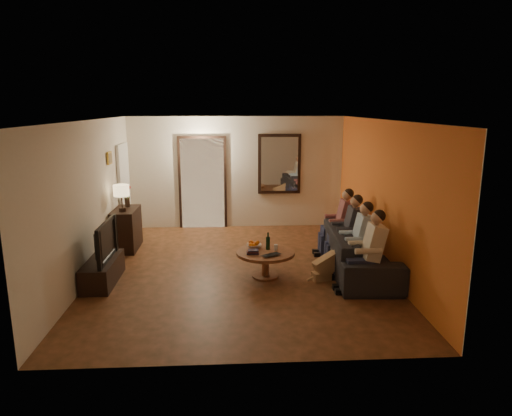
{
  "coord_description": "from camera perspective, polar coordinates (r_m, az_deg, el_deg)",
  "views": [
    {
      "loc": [
        -0.15,
        -7.61,
        2.83
      ],
      "look_at": [
        0.3,
        0.3,
        1.05
      ],
      "focal_mm": 32.0,
      "sensor_mm": 36.0,
      "label": 1
    }
  ],
  "objects": [
    {
      "name": "laptop",
      "position": [
        7.4,
        2.13,
        -6.01
      ],
      "size": [
        0.39,
        0.35,
        0.03
      ],
      "primitive_type": "imported",
      "rotation": [
        0.0,
        0.0,
        0.55
      ],
      "color": "black",
      "rests_on": "coffee_table"
    },
    {
      "name": "table_lamp",
      "position": [
        9.17,
        -16.44,
        1.21
      ],
      "size": [
        0.3,
        0.3,
        0.54
      ],
      "primitive_type": null,
      "color": "beige",
      "rests_on": "dresser"
    },
    {
      "name": "kitchen_doorway",
      "position": [
        10.76,
        -6.68,
        3.05
      ],
      "size": [
        1.0,
        0.06,
        2.1
      ],
      "primitive_type": "cube",
      "color": "#FFE0A5",
      "rests_on": "floor"
    },
    {
      "name": "ceiling",
      "position": [
        7.62,
        -2.16,
        10.92
      ],
      "size": [
        5.0,
        6.0,
        0.01
      ],
      "primitive_type": "cube",
      "color": "white",
      "rests_on": "back_wall"
    },
    {
      "name": "sofa",
      "position": [
        8.16,
        12.72,
        -5.26
      ],
      "size": [
        2.54,
        1.12,
        0.73
      ],
      "primitive_type": "imported",
      "rotation": [
        0.0,
        0.0,
        1.51
      ],
      "color": "black",
      "rests_on": "floor"
    },
    {
      "name": "tv",
      "position": [
        7.75,
        -18.89,
        -3.91
      ],
      "size": [
        1.11,
        0.15,
        0.64
      ],
      "primitive_type": "imported",
      "rotation": [
        0.0,
        0.0,
        1.57
      ],
      "color": "black",
      "rests_on": "tv_stand"
    },
    {
      "name": "book_stack",
      "position": [
        7.54,
        -0.42,
        -5.46
      ],
      "size": [
        0.2,
        0.15,
        0.07
      ],
      "primitive_type": null,
      "color": "black",
      "rests_on": "coffee_table"
    },
    {
      "name": "person_b",
      "position": [
        7.79,
        12.69,
        -4.29
      ],
      "size": [
        0.6,
        0.4,
        1.2
      ],
      "primitive_type": null,
      "color": "tan",
      "rests_on": "sofa"
    },
    {
      "name": "framed_art",
      "position": [
        9.26,
        -17.84,
        5.98
      ],
      "size": [
        0.03,
        0.28,
        0.24
      ],
      "primitive_type": "cube",
      "color": "#B28C33",
      "rests_on": "left_wall"
    },
    {
      "name": "wine_glass",
      "position": [
        7.71,
        2.5,
        -4.95
      ],
      "size": [
        0.06,
        0.06,
        0.1
      ],
      "primitive_type": "cylinder",
      "color": "silver",
      "rests_on": "coffee_table"
    },
    {
      "name": "left_wall",
      "position": [
        8.11,
        -20.03,
        1.01
      ],
      "size": [
        0.02,
        6.0,
        2.6
      ],
      "primitive_type": "cube",
      "color": "beige",
      "rests_on": "floor"
    },
    {
      "name": "person_c",
      "position": [
        8.35,
        11.58,
        -3.11
      ],
      "size": [
        0.6,
        0.4,
        1.2
      ],
      "primitive_type": null,
      "color": "tan",
      "rests_on": "sofa"
    },
    {
      "name": "orange_accent",
      "position": [
        8.2,
        15.59,
        1.44
      ],
      "size": [
        0.01,
        6.0,
        2.6
      ],
      "primitive_type": "cube",
      "color": "orange",
      "rests_on": "right_wall"
    },
    {
      "name": "right_wall",
      "position": [
        8.21,
        15.65,
        1.44
      ],
      "size": [
        0.02,
        6.0,
        2.6
      ],
      "primitive_type": "cube",
      "color": "beige",
      "rests_on": "floor"
    },
    {
      "name": "tv_stand",
      "position": [
        7.9,
        -18.63,
        -7.5
      ],
      "size": [
        0.45,
        1.18,
        0.39
      ],
      "primitive_type": "cube",
      "color": "black",
      "rests_on": "floor"
    },
    {
      "name": "dresser",
      "position": [
        9.53,
        -15.89,
        -2.55
      ],
      "size": [
        0.45,
        0.92,
        0.82
      ],
      "primitive_type": "cube",
      "color": "black",
      "rests_on": "floor"
    },
    {
      "name": "art_canvas",
      "position": [
        9.26,
        -17.75,
        5.98
      ],
      "size": [
        0.01,
        0.22,
        0.18
      ],
      "primitive_type": "cube",
      "color": "brown",
      "rests_on": "left_wall"
    },
    {
      "name": "back_wall",
      "position": [
        10.72,
        -2.43,
        4.44
      ],
      "size": [
        5.0,
        0.02,
        2.6
      ],
      "primitive_type": "cube",
      "color": "beige",
      "rests_on": "floor"
    },
    {
      "name": "mirror_frame",
      "position": [
        10.72,
        2.94,
        5.51
      ],
      "size": [
        1.0,
        0.05,
        1.4
      ],
      "primitive_type": "cube",
      "color": "black",
      "rests_on": "back_wall"
    },
    {
      "name": "person_d",
      "position": [
        8.91,
        10.61,
        -2.07
      ],
      "size": [
        0.6,
        0.4,
        1.2
      ],
      "primitive_type": null,
      "color": "tan",
      "rests_on": "sofa"
    },
    {
      "name": "dog",
      "position": [
        7.7,
        8.87,
        -6.84
      ],
      "size": [
        0.6,
        0.39,
        0.56
      ],
      "primitive_type": null,
      "rotation": [
        0.0,
        0.0,
        0.28
      ],
      "color": "tan",
      "rests_on": "floor"
    },
    {
      "name": "flower_vase",
      "position": [
        9.6,
        -15.84,
        1.43
      ],
      "size": [
        0.14,
        0.14,
        0.44
      ],
      "primitive_type": null,
      "color": "red",
      "rests_on": "dresser"
    },
    {
      "name": "floor",
      "position": [
        8.12,
        -2.01,
        -7.74
      ],
      "size": [
        5.0,
        6.0,
        0.01
      ],
      "primitive_type": "cube",
      "color": "#3E2810",
      "rests_on": "ground"
    },
    {
      "name": "person_a",
      "position": [
        7.24,
        13.98,
        -5.66
      ],
      "size": [
        0.6,
        0.4,
        1.2
      ],
      "primitive_type": null,
      "color": "tan",
      "rests_on": "sofa"
    },
    {
      "name": "fridge_glimpse",
      "position": [
        10.78,
        -5.34,
        2.29
      ],
      "size": [
        0.45,
        0.03,
        1.7
      ],
      "primitive_type": "cube",
      "color": "silver",
      "rests_on": "floor"
    },
    {
      "name": "oranges",
      "position": [
        7.83,
        -0.25,
        -4.28
      ],
      "size": [
        0.2,
        0.2,
        0.08
      ],
      "primitive_type": null,
      "color": "orange",
      "rests_on": "bowl"
    },
    {
      "name": "wine_bottle",
      "position": [
        7.71,
        1.51,
        -4.12
      ],
      "size": [
        0.07,
        0.07,
        0.31
      ],
      "primitive_type": null,
      "color": "black",
      "rests_on": "coffee_table"
    },
    {
      "name": "bowl",
      "position": [
        7.85,
        -0.25,
        -4.75
      ],
      "size": [
        0.26,
        0.26,
        0.06
      ],
      "primitive_type": "imported",
      "color": "white",
      "rests_on": "coffee_table"
    },
    {
      "name": "front_wall",
      "position": [
        4.86,
        -1.32,
        -5.68
      ],
      "size": [
        5.0,
        0.02,
        2.6
      ],
      "primitive_type": "cube",
      "color": "beige",
      "rests_on": "floor"
    },
    {
      "name": "white_door",
      "position": [
        10.34,
        -16.13,
        2.07
      ],
      "size": [
        0.06,
        0.85,
        2.04
      ],
      "primitive_type": "cube",
      "color": "white",
      "rests_on": "floor"
    },
    {
      "name": "coffee_table",
      "position": [
        7.73,
        1.18,
        -7.03
      ],
      "size": [
        1.13,
        1.13,
        0.45
      ],
      "primitive_type": "cylinder",
      "rotation": [
        0.0,
        0.0,
        -0.18
      ],
      "color": "brown",
      "rests_on": "floor"
    },
    {
      "name": "door_trim",
      "position": [
        10.75,
        -6.69,
        3.04
      ],
      "size": [
        1.12,
        0.04,
        2.22
      ],
      "primitive_type": "cube",
      "color": "black",
      "rests_on": "floor"
    },
    {
      "name": "mirror_glass",
      "position": [
        10.69,
        2.96,
        5.49
      ],
      "size": [
        0.86,
        0.02,
        1.26
      ],
      "primitive_type": "cube",
      "color": "white",
      "rests_on": "back_wall"
    }
  ]
}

